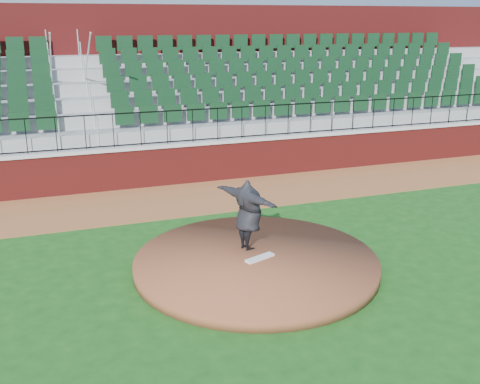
# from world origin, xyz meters

# --- Properties ---
(ground) EXTENTS (90.00, 90.00, 0.00)m
(ground) POSITION_xyz_m (0.00, 0.00, 0.00)
(ground) COLOR #154A15
(ground) RESTS_ON ground
(warning_track) EXTENTS (34.00, 3.20, 0.01)m
(warning_track) POSITION_xyz_m (0.00, 5.40, 0.01)
(warning_track) COLOR brown
(warning_track) RESTS_ON ground
(field_wall) EXTENTS (34.00, 0.35, 1.20)m
(field_wall) POSITION_xyz_m (0.00, 7.00, 0.60)
(field_wall) COLOR maroon
(field_wall) RESTS_ON ground
(wall_cap) EXTENTS (34.00, 0.45, 0.10)m
(wall_cap) POSITION_xyz_m (0.00, 7.00, 1.25)
(wall_cap) COLOR #B7B7B7
(wall_cap) RESTS_ON field_wall
(wall_railing) EXTENTS (34.00, 0.05, 1.00)m
(wall_railing) POSITION_xyz_m (0.00, 7.00, 1.80)
(wall_railing) COLOR black
(wall_railing) RESTS_ON wall_cap
(seating_stands) EXTENTS (34.00, 5.10, 4.60)m
(seating_stands) POSITION_xyz_m (0.00, 9.72, 2.30)
(seating_stands) COLOR gray
(seating_stands) RESTS_ON ground
(concourse_wall) EXTENTS (34.00, 0.50, 5.50)m
(concourse_wall) POSITION_xyz_m (0.00, 12.52, 2.75)
(concourse_wall) COLOR maroon
(concourse_wall) RESTS_ON ground
(pitchers_mound) EXTENTS (5.05, 5.05, 0.25)m
(pitchers_mound) POSITION_xyz_m (-0.09, 0.26, 0.12)
(pitchers_mound) COLOR brown
(pitchers_mound) RESTS_ON ground
(pitching_rubber) EXTENTS (0.69, 0.39, 0.05)m
(pitching_rubber) POSITION_xyz_m (-0.04, 0.17, 0.27)
(pitching_rubber) COLOR white
(pitching_rubber) RESTS_ON pitchers_mound
(pitcher) EXTENTS (1.11, 1.95, 1.54)m
(pitcher) POSITION_xyz_m (-0.08, 0.77, 1.02)
(pitcher) COLOR black
(pitcher) RESTS_ON pitchers_mound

